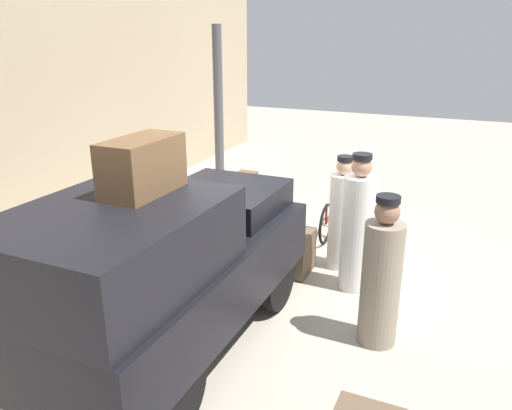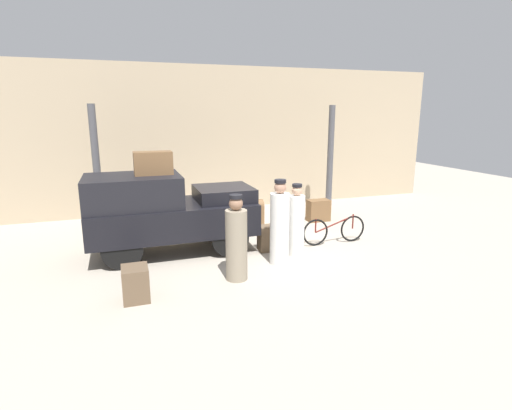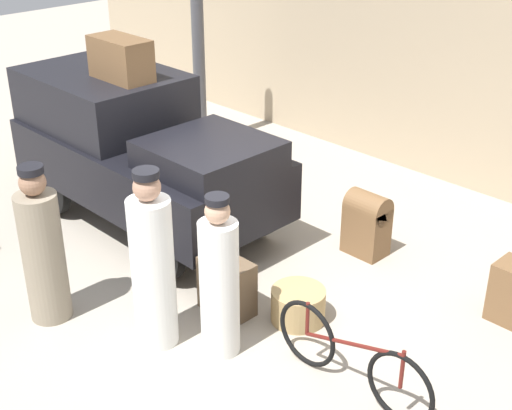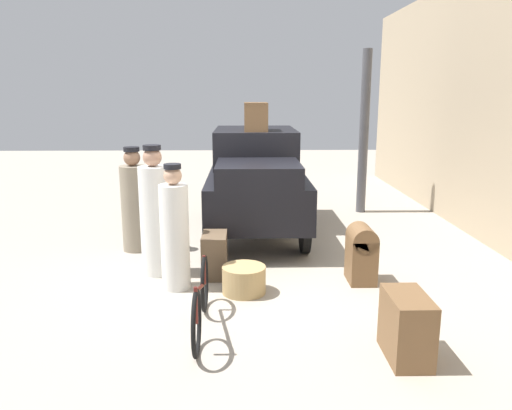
% 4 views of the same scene
% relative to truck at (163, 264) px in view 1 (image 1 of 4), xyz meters
% --- Properties ---
extents(ground_plane, '(30.00, 30.00, 0.00)m').
position_rel_truck_xyz_m(ground_plane, '(1.89, -0.25, -0.99)').
color(ground_plane, '#A89E8E').
extents(station_building_facade, '(16.00, 0.15, 4.50)m').
position_rel_truck_xyz_m(station_building_facade, '(1.89, 3.82, 1.26)').
color(station_building_facade, tan).
rests_on(station_building_facade, ground).
extents(canopy_pillar_right, '(0.19, 0.19, 3.30)m').
position_rel_truck_xyz_m(canopy_pillar_right, '(5.31, 2.23, 0.66)').
color(canopy_pillar_right, '#4C4C51').
rests_on(canopy_pillar_right, ground).
extents(truck, '(3.61, 1.61, 1.79)m').
position_rel_truck_xyz_m(truck, '(0.00, 0.00, 0.00)').
color(truck, black).
rests_on(truck, ground).
extents(bicycle, '(1.65, 0.04, 0.69)m').
position_rel_truck_xyz_m(bicycle, '(3.87, -0.67, -0.66)').
color(bicycle, black).
rests_on(bicycle, ground).
extents(wicker_basket, '(0.54, 0.54, 0.34)m').
position_rel_truck_xyz_m(wicker_basket, '(2.86, -0.22, -0.82)').
color(wicker_basket, tan).
rests_on(wicker_basket, ground).
extents(porter_lifting_near_truck, '(0.40, 0.40, 1.77)m').
position_rel_truck_xyz_m(porter_lifting_near_truck, '(2.14, -1.42, -0.18)').
color(porter_lifting_near_truck, white).
rests_on(porter_lifting_near_truck, ground).
extents(conductor_in_dark_uniform, '(0.36, 0.36, 1.60)m').
position_rel_truck_xyz_m(conductor_in_dark_uniform, '(2.67, -1.08, -0.26)').
color(conductor_in_dark_uniform, white).
rests_on(conductor_in_dark_uniform, ground).
extents(porter_carrying_trunk, '(0.41, 0.41, 1.64)m').
position_rel_truck_xyz_m(porter_carrying_trunk, '(1.06, -1.93, -0.25)').
color(porter_carrying_trunk, gray).
rests_on(porter_carrying_trunk, ground).
extents(trunk_wicker_pale, '(0.55, 0.33, 0.59)m').
position_rel_truck_xyz_m(trunk_wicker_pale, '(2.25, -0.62, -0.70)').
color(trunk_wicker_pale, brown).
rests_on(trunk_wicker_pale, ground).
extents(suitcase_tan_flat, '(0.64, 0.36, 0.62)m').
position_rel_truck_xyz_m(suitcase_tan_flat, '(4.47, 1.29, -0.68)').
color(suitcase_tan_flat, brown).
rests_on(suitcase_tan_flat, ground).
extents(trunk_barrel_dark, '(0.48, 0.34, 0.76)m').
position_rel_truck_xyz_m(trunk_barrel_dark, '(2.51, 1.32, -0.58)').
color(trunk_barrel_dark, brown).
rests_on(trunk_barrel_dark, ground).
extents(trunk_on_truck_roof, '(0.80, 0.40, 0.49)m').
position_rel_truck_xyz_m(trunk_on_truck_roof, '(-0.21, 0.00, 1.04)').
color(trunk_on_truck_roof, brown).
rests_on(trunk_on_truck_roof, truck).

